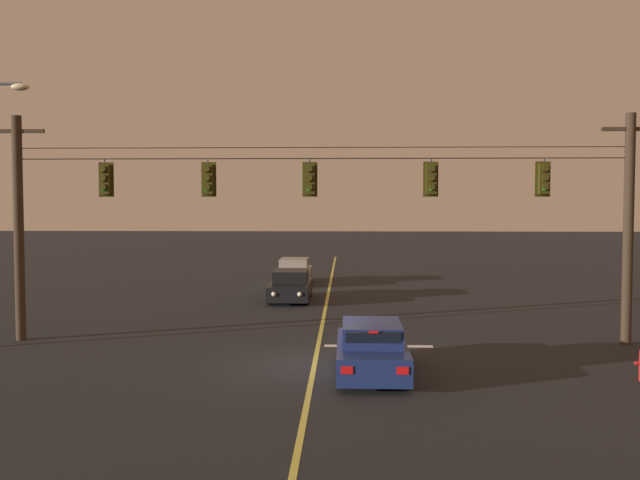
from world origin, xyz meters
The scene contains 12 objects.
ground_plane centered at (0.00, 0.00, 0.00)m, with size 180.00×180.00×0.00m, color black.
lane_centre_stripe centered at (0.00, 9.28, 0.00)m, with size 0.14×60.00×0.01m, color #D1C64C.
stop_bar_paint centered at (1.90, 2.68, 0.00)m, with size 3.40×0.36×0.01m, color silver.
signal_span_assembly centered at (0.00, 3.28, 3.81)m, with size 21.34×0.32×7.30m.
traffic_light_leftmost centered at (-6.91, 3.26, 5.25)m, with size 0.48×0.41×1.22m.
traffic_light_left_inner centered at (-3.56, 3.26, 5.25)m, with size 0.48×0.41×1.22m.
traffic_light_centre centered at (-0.29, 3.26, 5.25)m, with size 0.48×0.41×1.22m.
traffic_light_right_inner centered at (3.57, 3.26, 5.25)m, with size 0.48×0.41×1.22m.
traffic_light_rightmost centered at (7.11, 3.26, 5.25)m, with size 0.48×0.41×1.22m.
car_waiting_near_lane centered at (1.54, -1.04, 0.65)m, with size 1.80×4.33×1.39m.
car_oncoming_lead centered at (-1.67, 13.05, 0.65)m, with size 1.80×4.42×1.39m.
car_oncoming_trailing centered at (-2.00, 19.79, 0.65)m, with size 1.80×4.42×1.39m.
Camera 1 is at (0.87, -19.82, 4.54)m, focal length 40.61 mm.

